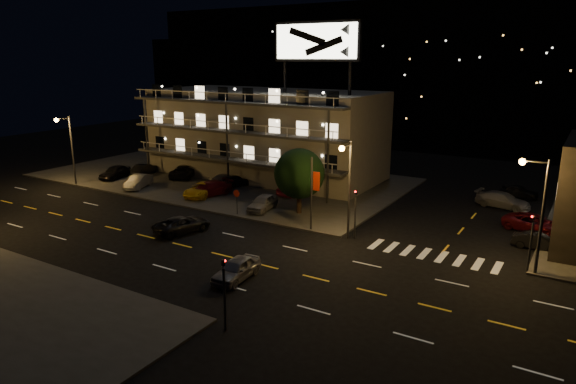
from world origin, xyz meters
The scene contains 29 objects.
ground centered at (0.00, 0.00, 0.00)m, with size 140.00×140.00×0.00m, color black.
curb_nw centered at (-14.00, 20.00, 0.07)m, with size 44.00×24.00×0.15m, color #363633.
motel centered at (-9.94, 23.88, 5.34)m, with size 28.00×13.80×18.10m.
hill_backdrop centered at (-5.94, 68.78, 11.55)m, with size 120.00×25.00×24.00m.
streetlight_nw centered at (-26.00, 7.94, 4.96)m, with size 0.44×1.92×8.00m.
streetlight_nc centered at (8.50, 7.94, 4.96)m, with size 0.44×1.92×8.00m.
streetlight_ne centered at (22.14, 8.30, 4.96)m, with size 1.92×0.44×8.00m.
signal_nw centered at (9.00, 8.50, 2.57)m, with size 0.20×0.27×4.60m.
signal_sw centered at (9.00, -8.50, 2.57)m, with size 0.20×0.27×4.60m.
signal_ne centered at (22.00, 8.50, 2.57)m, with size 0.27×0.20×4.60m.
banner_north centered at (5.09, 8.40, 3.43)m, with size 0.83×0.16×6.40m.
stop_sign centered at (-3.00, 8.57, 1.71)m, with size 0.91×0.11×2.61m.
tree centered at (1.74, 11.91, 3.80)m, with size 4.89×4.70×6.15m.
lot_car_0 centered at (-24.48, 12.72, 0.92)m, with size 1.82×4.52×1.54m, color black.
lot_car_1 centered at (-18.44, 10.81, 0.88)m, with size 1.54×4.43×1.46m, color gray.
lot_car_2 centered at (-10.02, 11.86, 0.85)m, with size 2.34×5.07×1.41m, color yellow.
lot_car_3 centered at (-9.47, 12.32, 0.90)m, with size 2.11×5.20×1.51m, color #560C13.
lot_car_4 centered at (-1.68, 10.91, 0.88)m, with size 1.73×4.30×1.46m, color gray.
lot_car_5 centered at (-22.91, 15.96, 0.84)m, with size 1.46×4.20×1.38m, color black.
lot_car_6 centered at (-17.57, 17.50, 0.90)m, with size 2.50×5.42×1.51m, color black.
lot_car_7 centered at (-11.14, 17.06, 0.78)m, with size 1.77×4.36×1.27m, color gray.
lot_car_8 centered at (-9.54, 16.97, 0.82)m, with size 1.58×3.92×1.34m, color black.
lot_car_9 centered at (-1.99, 17.15, 0.81)m, with size 1.39×3.98×1.31m, color #560C13.
side_car_0 centered at (22.08, 13.71, 0.62)m, with size 1.32×3.78×1.24m, color black.
side_car_1 centered at (21.42, 17.99, 0.73)m, with size 2.41×5.23×1.45m, color #560C13.
side_car_2 centered at (17.78, 24.35, 0.76)m, with size 2.12×5.20×1.51m, color gray.
side_car_3 centered at (18.61, 29.29, 0.64)m, with size 1.51×3.76×1.28m, color black.
road_car_east centered at (5.52, -2.86, 0.72)m, with size 1.70×4.24×1.44m, color gray.
road_car_west centered at (-4.11, 2.39, 0.69)m, with size 2.27×4.93×1.37m, color black.
Camera 1 is at (24.95, -28.16, 14.41)m, focal length 32.00 mm.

